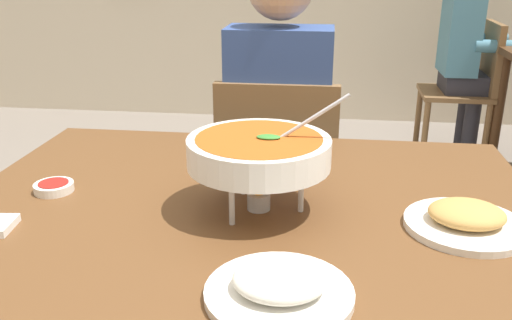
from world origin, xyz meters
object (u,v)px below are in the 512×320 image
chair_diner_main (278,182)px  patron_bg_left (465,46)px  sauce_dish (54,187)px  dining_table_main (248,247)px  rice_plate (279,287)px  appetizer_plate (466,220)px  curry_bowl (259,153)px  chair_bg_left (471,83)px  diner_main (280,118)px

chair_diner_main → patron_bg_left: size_ratio=0.69×
sauce_dish → dining_table_main: bearing=-2.1°
chair_diner_main → rice_plate: size_ratio=3.75×
appetizer_plate → sauce_dish: size_ratio=2.67×
curry_bowl → sauce_dish: 0.50m
chair_bg_left → appetizer_plate: bearing=-103.7°
curry_bowl → patron_bg_left: patron_bg_left is taller
appetizer_plate → patron_bg_left: (0.60, 2.72, -0.05)m
dining_table_main → chair_bg_left: bearing=67.3°
diner_main → patron_bg_left: (1.04, 1.84, 0.00)m
patron_bg_left → rice_plate: bearing=-107.5°
dining_table_main → curry_bowl: curry_bowl is taller
chair_bg_left → diner_main: bearing=-121.2°
sauce_dish → curry_bowl: bearing=-4.0°
dining_table_main → patron_bg_left: patron_bg_left is taller
curry_bowl → chair_bg_left: curry_bowl is taller
chair_diner_main → curry_bowl: 0.90m
diner_main → sauce_dish: size_ratio=14.56×
rice_plate → appetizer_plate: bearing=39.2°
rice_plate → sauce_dish: bearing=147.2°
dining_table_main → sauce_dish: 0.47m
appetizer_plate → sauce_dish: appetizer_plate is taller
chair_bg_left → rice_plate: bearing=-108.6°
chair_diner_main → curry_bowl: size_ratio=2.71×
diner_main → sauce_dish: 0.92m
chair_diner_main → sauce_dish: chair_diner_main is taller
curry_bowl → chair_diner_main: bearing=92.0°
sauce_dish → patron_bg_left: size_ratio=0.07×
chair_diner_main → chair_bg_left: bearing=59.3°
chair_diner_main → chair_bg_left: 2.16m
chair_diner_main → patron_bg_left: 2.16m
rice_plate → patron_bg_left: 3.15m
dining_table_main → patron_bg_left: (1.04, 2.66, 0.07)m
dining_table_main → chair_bg_left: (1.11, 2.65, -0.16)m
chair_diner_main → appetizer_plate: 1.00m
appetizer_plate → curry_bowl: bearing=174.7°
dining_table_main → patron_bg_left: 2.86m
dining_table_main → diner_main: diner_main is taller
rice_plate → chair_bg_left: bearing=71.4°
chair_bg_left → sauce_dish: bearing=-120.7°
diner_main → chair_bg_left: (1.11, 1.83, -0.24)m
rice_plate → curry_bowl: bearing=102.6°
chair_diner_main → rice_plate: bearing=-85.0°
curry_bowl → appetizer_plate: size_ratio=1.39×
sauce_dish → patron_bg_left: bearing=60.5°
dining_table_main → curry_bowl: 0.24m
chair_diner_main → diner_main: diner_main is taller
diner_main → sauce_dish: diner_main is taller
dining_table_main → sauce_dish: sauce_dish is taller
rice_plate → chair_bg_left: 3.16m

